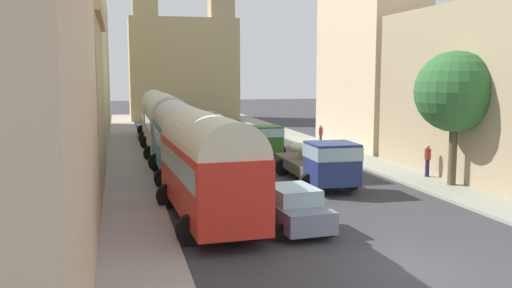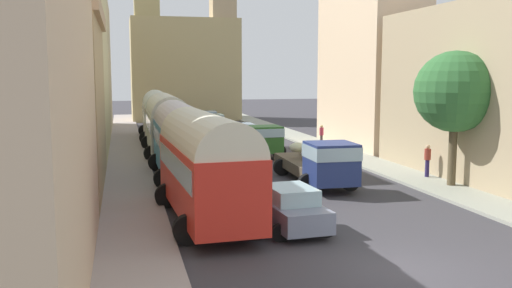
% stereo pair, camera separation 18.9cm
% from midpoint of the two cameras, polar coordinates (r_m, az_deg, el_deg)
% --- Properties ---
extents(ground_plane, '(154.00, 154.00, 0.00)m').
position_cam_midpoint_polar(ground_plane, '(41.67, -2.97, -0.38)').
color(ground_plane, '#3A383E').
extents(sidewalk_left, '(2.50, 70.00, 0.14)m').
position_cam_midpoint_polar(sidewalk_left, '(40.95, -12.98, -0.59)').
color(sidewalk_left, '#A49893').
rests_on(sidewalk_left, ground).
extents(sidewalk_right, '(2.50, 70.00, 0.14)m').
position_cam_midpoint_polar(sidewalk_right, '(43.59, 6.44, 0.01)').
color(sidewalk_right, '#9B9D8E').
rests_on(sidewalk_right, ground).
extents(building_left_1, '(4.82, 11.18, 8.54)m').
position_cam_midpoint_polar(building_left_1, '(27.42, -20.04, 4.28)').
color(building_left_1, tan).
rests_on(building_left_1, ground).
extents(building_left_2, '(5.72, 14.94, 14.45)m').
position_cam_midpoint_polar(building_left_2, '(40.82, -18.76, 9.30)').
color(building_left_2, beige).
rests_on(building_left_2, ground).
extents(building_left_3, '(5.97, 13.77, 12.20)m').
position_cam_midpoint_polar(building_left_3, '(55.76, -17.78, 7.49)').
color(building_left_3, '#D2BC8A').
rests_on(building_left_3, ground).
extents(building_right_1, '(4.63, 13.51, 9.08)m').
position_cam_midpoint_polar(building_right_1, '(31.67, 22.13, 4.95)').
color(building_right_1, tan).
rests_on(building_right_1, ground).
extents(building_right_2, '(4.59, 10.93, 12.80)m').
position_cam_midpoint_polar(building_right_2, '(42.80, 11.68, 8.32)').
color(building_right_2, beige).
rests_on(building_right_2, ground).
extents(distant_church, '(12.60, 7.03, 19.44)m').
position_cam_midpoint_polar(distant_church, '(67.41, -7.25, 8.37)').
color(distant_church, tan).
rests_on(distant_church, ground).
extents(parked_bus_0, '(3.52, 8.59, 4.08)m').
position_cam_midpoint_polar(parked_bus_0, '(20.58, -4.90, -1.87)').
color(parked_bus_0, red).
rests_on(parked_bus_0, ground).
extents(parked_bus_1, '(3.20, 8.31, 3.99)m').
position_cam_midpoint_polar(parked_bus_1, '(29.43, -7.60, 0.74)').
color(parked_bus_1, teal).
rests_on(parked_bus_1, ground).
extents(parked_bus_2, '(3.39, 9.15, 4.12)m').
position_cam_midpoint_polar(parked_bus_2, '(38.35, -9.06, 2.29)').
color(parked_bus_2, beige).
rests_on(parked_bus_2, ground).
extents(parked_bus_3, '(3.35, 9.56, 4.07)m').
position_cam_midpoint_polar(parked_bus_3, '(47.30, -9.96, 3.18)').
color(parked_bus_3, beige).
rests_on(parked_bus_3, ground).
extents(cargo_truck_0, '(3.11, 7.74, 2.35)m').
position_cam_midpoint_polar(cargo_truck_0, '(27.37, 6.80, -1.84)').
color(cargo_truck_0, navy).
rests_on(cargo_truck_0, ground).
extents(cargo_truck_1, '(3.12, 6.83, 2.16)m').
position_cam_midpoint_polar(cargo_truck_1, '(37.39, 0.39, 0.51)').
color(cargo_truck_1, '#2C6023').
rests_on(cargo_truck_1, ground).
extents(car_0, '(2.28, 4.22, 1.66)m').
position_cam_midpoint_polar(car_0, '(43.15, -1.09, 0.99)').
color(car_0, '#539A48').
rests_on(car_0, ground).
extents(car_1, '(2.34, 4.13, 1.60)m').
position_cam_midpoint_polar(car_1, '(54.29, -4.15, 2.24)').
color(car_1, '#B12A25').
rests_on(car_1, ground).
extents(car_2, '(2.39, 4.39, 1.51)m').
position_cam_midpoint_polar(car_2, '(60.37, -4.73, 2.69)').
color(car_2, black).
rests_on(car_2, ground).
extents(car_3, '(2.46, 3.96, 1.56)m').
position_cam_midpoint_polar(car_3, '(19.76, 3.85, -6.62)').
color(car_3, slate).
rests_on(car_3, ground).
extents(car_4, '(2.18, 4.22, 1.50)m').
position_cam_midpoint_polar(car_4, '(30.16, -2.99, -1.84)').
color(car_4, '#2C2C20').
rests_on(car_4, ground).
extents(car_5, '(2.24, 4.15, 1.58)m').
position_cam_midpoint_polar(car_5, '(40.26, -4.76, 0.49)').
color(car_5, silver).
rests_on(car_5, ground).
extents(car_6, '(2.30, 4.34, 1.42)m').
position_cam_midpoint_polar(car_6, '(52.86, -7.50, 1.97)').
color(car_6, '#3484D0').
rests_on(car_6, ground).
extents(pedestrian_1, '(0.41, 0.41, 1.78)m').
position_cam_midpoint_polar(pedestrian_1, '(41.20, 6.88, 0.93)').
color(pedestrian_1, '#493C39').
rests_on(pedestrian_1, ground).
extents(pedestrian_2, '(0.39, 0.39, 1.84)m').
position_cam_midpoint_polar(pedestrian_2, '(30.38, 17.39, -1.52)').
color(pedestrian_2, '#271E4E').
rests_on(pedestrian_2, ground).
extents(roadside_tree_1, '(3.88, 3.88, 6.61)m').
position_cam_midpoint_polar(roadside_tree_1, '(28.17, 19.98, 5.04)').
color(roadside_tree_1, brown).
rests_on(roadside_tree_1, ground).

